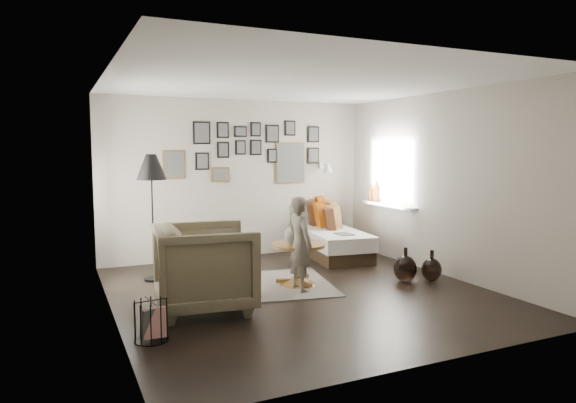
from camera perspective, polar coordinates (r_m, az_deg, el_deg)
name	(u,v)px	position (r m, az deg, el deg)	size (l,w,h in m)	color
ground	(301,292)	(6.57, 1.44, -10.03)	(4.80, 4.80, 0.00)	black
wall_back	(238,179)	(8.55, -5.62, 2.51)	(4.50, 4.50, 0.00)	#A79F92
wall_front	(431,211)	(4.32, 15.61, -1.00)	(4.50, 4.50, 0.00)	#A79F92
wall_left	(109,196)	(5.72, -19.23, 0.53)	(4.80, 4.80, 0.00)	#A79F92
wall_right	(444,184)	(7.59, 16.92, 1.86)	(4.80, 4.80, 0.00)	#A79F92
ceiling	(301,82)	(6.36, 1.50, 13.11)	(4.80, 4.80, 0.00)	white
door_left	(102,208)	(6.93, -19.98, -0.68)	(0.00, 2.14, 2.14)	white
window_right	(383,201)	(8.63, 10.56, 0.02)	(0.15, 1.32, 1.30)	white
gallery_wall	(254,152)	(8.62, -3.80, 5.50)	(2.74, 0.03, 1.08)	brown
wall_sconce	(327,168)	(8.93, 4.40, 3.71)	(0.18, 0.36, 0.16)	white
rug	(249,286)	(6.83, -4.40, -9.35)	(2.15, 1.51, 0.01)	beige
pedestal_table	(298,266)	(6.83, 1.13, -7.16)	(0.71, 0.71, 0.56)	brown
vase	(292,232)	(6.72, 0.45, -3.40)	(0.20, 0.20, 0.51)	black
candles	(306,233)	(6.79, 1.97, -3.55)	(0.12, 0.12, 0.26)	black
daybed	(327,236)	(8.78, 4.41, -3.88)	(1.10, 2.07, 0.97)	black
magazine_on_daybed	(344,234)	(8.18, 6.29, -3.62)	(0.22, 0.30, 0.02)	black
armchair	(205,267)	(5.82, -9.16, -7.24)	(1.04, 1.07, 0.97)	brown
armchair_cushion	(207,267)	(5.88, -9.01, -7.17)	(0.44, 0.44, 0.11)	white
floor_lamp	(151,172)	(7.16, -14.94, 3.21)	(0.40, 0.40, 1.73)	black
magazine_basket	(151,321)	(5.11, -14.95, -12.69)	(0.35, 0.35, 0.38)	black
demijohn_large	(405,269)	(7.19, 12.89, -7.28)	(0.31, 0.31, 0.47)	black
demijohn_small	(432,269)	(7.31, 15.66, -7.28)	(0.28, 0.28, 0.43)	black
child	(300,244)	(6.49, 1.36, -4.74)	(0.44, 0.29, 1.21)	#645A4F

